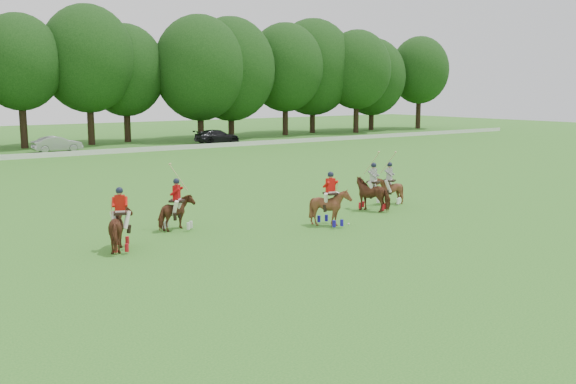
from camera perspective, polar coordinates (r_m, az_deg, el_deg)
ground at (r=23.82m, az=4.67°, el=-4.77°), size 180.00×180.00×0.00m
tree_line at (r=67.55m, az=-22.53°, el=10.60°), size 117.98×14.32×14.75m
boundary_rail at (r=57.95m, az=-20.11°, el=3.15°), size 120.00×0.10×0.44m
car_mid at (r=62.64m, az=-19.83°, el=4.03°), size 4.37×1.56×1.43m
car_right at (r=68.90m, az=-6.32°, el=4.93°), size 4.99×2.09×1.44m
polo_red_a at (r=23.66m, az=-14.63°, el=-3.09°), size 1.48×2.05×2.29m
polo_red_b at (r=26.54m, az=-9.83°, el=-1.79°), size 1.83×1.84×2.68m
polo_red_c at (r=27.00m, az=3.78°, el=-1.30°), size 1.42×1.57×2.31m
polo_stripe_a at (r=30.67m, az=7.57°, el=-0.12°), size 1.60×2.05×2.83m
polo_stripe_b at (r=32.38m, az=8.97°, el=0.21°), size 1.62×1.67×2.67m
polo_ball at (r=27.40m, az=5.40°, el=-2.84°), size 0.09×0.09×0.09m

